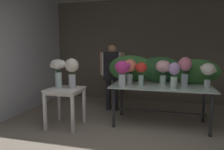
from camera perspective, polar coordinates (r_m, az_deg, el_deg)
The scene contains 16 objects.
ground_plane at distance 4.52m, azimuth 7.05°, elevation -12.40°, with size 7.96×7.96×0.00m, color gray.
wall_back at distance 6.04m, azimuth 9.57°, elevation 6.54°, with size 5.55×0.12×2.87m, color #706656.
wall_left at distance 5.35m, azimuth -23.76°, elevation 5.84°, with size 0.12×3.74×2.87m, color silver.
display_table_glass at distance 4.21m, azimuth 13.24°, elevation -4.40°, with size 1.93×0.93×0.80m.
side_table_white at distance 4.13m, azimuth -12.78°, elevation -5.07°, with size 0.64×0.62×0.76m.
florist at distance 4.99m, azimuth 0.03°, elevation 1.45°, with size 0.61×0.24×1.62m.
foliage_backdrop at distance 4.50m, azimuth 12.39°, elevation 1.43°, with size 2.30×0.25×0.57m.
vase_blush_lilies at distance 4.28m, azimuth 13.86°, elevation 1.75°, with size 0.30×0.30×0.49m.
vase_ivory_hydrangea at distance 4.28m, azimuth 24.84°, elevation 0.94°, with size 0.29×0.25×0.46m.
vase_lilac_anemones at distance 3.93m, azimuth 16.73°, elevation 0.50°, with size 0.20×0.20×0.48m.
vase_magenta_peonies at distance 3.95m, azimuth 2.81°, elevation 1.28°, with size 0.31×0.26×0.50m.
vase_scarlet_snapdragons at distance 4.11m, azimuth 7.97°, elevation 1.28°, with size 0.23×0.22×0.45m.
vase_rosy_ranunculus at distance 4.29m, azimuth 19.43°, elevation 1.82°, with size 0.27×0.24×0.56m.
vase_coral_roses at distance 4.24m, azimuth 4.92°, elevation 1.86°, with size 0.28×0.27×0.51m.
vase_white_roses_tall at distance 4.11m, azimuth -14.60°, elevation 1.59°, with size 0.32×0.29×0.56m.
vase_cream_lisianthus_tall at distance 4.05m, azimuth -11.01°, elevation 1.42°, with size 0.26×0.26×0.57m.
Camera 1 is at (0.53, -2.40, 1.56)m, focal length 33.29 mm.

